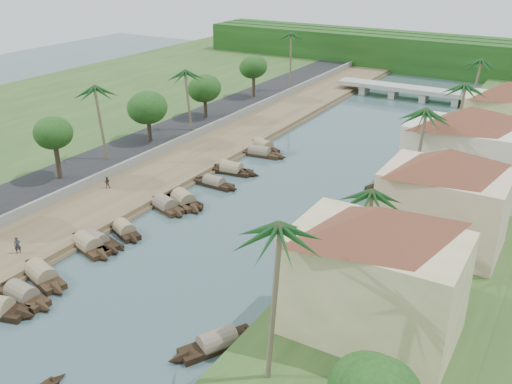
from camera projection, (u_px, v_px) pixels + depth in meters
The scene contains 44 objects.
ground at pixel (183, 265), 53.53m from camera, with size 220.00×220.00×0.00m, color #395156.
left_bank at pixel (178, 165), 76.58m from camera, with size 10.00×180.00×0.80m, color brown.
right_bank at pixel (441, 223), 60.28m from camera, with size 16.00×180.00×1.20m, color #2A4A1D.
road at pixel (130, 152), 80.40m from camera, with size 8.00×180.00×1.40m, color black.
retaining_wall at pixel (153, 153), 78.15m from camera, with size 0.40×180.00×1.10m, color gray.
far_left_fill at pixel (6, 124), 92.70m from camera, with size 45.00×220.00×1.35m, color #2A4A1D.
treeline at pixel (446, 56), 130.91m from camera, with size 120.00×14.00×8.00m.
bridge at pixel (409, 90), 109.71m from camera, with size 28.00×4.00×2.40m.
building_near at pixel (375, 270), 40.58m from camera, with size 14.85×14.85×10.20m.
building_mid at pixel (444, 197), 52.86m from camera, with size 14.11×14.11×9.70m.
building_far at pixel (466, 150), 64.28m from camera, with size 15.59×15.59×10.20m.
building_distant at pixel (503, 113), 79.81m from camera, with size 12.62×12.62×9.20m.
sampan_0 at pixel (22, 295), 48.31m from camera, with size 7.94×2.17×2.08m.
sampan_2 at pixel (42, 275), 51.17m from camera, with size 8.73×4.05×2.26m.
sampan_3 at pixel (95, 241), 57.01m from camera, with size 7.99×2.67×2.12m.
sampan_4 at pixel (88, 245), 56.28m from camera, with size 8.14×3.75×2.26m.
sampan_5 at pixel (125, 230), 59.13m from camera, with size 6.38×3.95×2.04m.
sampan_6 at pixel (165, 206), 64.68m from camera, with size 7.49×3.88×2.20m.
sampan_7 at pixel (184, 200), 66.08m from camera, with size 7.31×3.27×1.95m.
sampan_8 at pixel (184, 200), 65.96m from camera, with size 7.80×5.12×2.39m.
sampan_9 at pixel (214, 183), 70.77m from camera, with size 7.33×1.78×1.89m.
sampan_10 at pixel (229, 168), 75.51m from camera, with size 6.97×2.53×1.93m.
sampan_11 at pixel (232, 170), 74.80m from camera, with size 7.84×2.57×2.21m.
sampan_12 at pixel (259, 153), 80.88m from camera, with size 8.64×2.45×2.05m.
sampan_13 at pixel (263, 147), 83.32m from camera, with size 8.00×4.79×2.20m.
sampan_14 at pixel (218, 343), 42.49m from camera, with size 5.30×7.98×2.03m.
sampan_15 at pixel (306, 256), 54.34m from camera, with size 2.87×8.74×2.29m.
sampan_16 at pixel (384, 184), 70.39m from camera, with size 4.10×7.14×1.82m.
canoe_1 at pixel (112, 242), 57.41m from camera, with size 4.81×2.03×0.77m.
canoe_2 at pixel (241, 173), 74.62m from camera, with size 5.45×1.72×0.78m.
palm_0 at pixel (272, 229), 33.57m from camera, with size 3.20×3.20×12.96m.
palm_1 at pixel (370, 194), 45.99m from camera, with size 3.20×3.20×9.72m.
palm_2 at pixel (422, 113), 59.68m from camera, with size 3.20×3.20×12.07m.
palm_3 at pixel (463, 87), 71.27m from camera, with size 3.20×3.20×11.85m.
palm_5 at pixel (98, 90), 72.14m from camera, with size 3.20×3.20×11.10m.
palm_6 at pixel (188, 73), 84.28m from camera, with size 3.20×3.20×10.44m.
palm_7 at pixel (477, 61), 87.37m from camera, with size 3.20×3.20×11.68m.
palm_8 at pixel (291, 35), 106.87m from camera, with size 3.20×3.20×12.34m.
tree_2 at pixel (54, 134), 67.42m from camera, with size 4.53×4.53×7.62m.
tree_3 at pixel (148, 108), 81.07m from camera, with size 5.54×5.54×7.15m.
tree_4 at pixel (205, 89), 92.23m from camera, with size 5.18×5.18×6.89m.
tree_5 at pixel (254, 67), 104.22m from camera, with size 4.80×4.80×7.54m.
person_near at pixel (17, 245), 53.65m from camera, with size 0.62×0.41×1.70m, color #2A2932.
person_far at pixel (107, 182), 68.10m from camera, with size 0.70×0.54×1.44m, color #2F2B20.
Camera 1 is at (29.33, -36.43, 27.79)m, focal length 40.00 mm.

